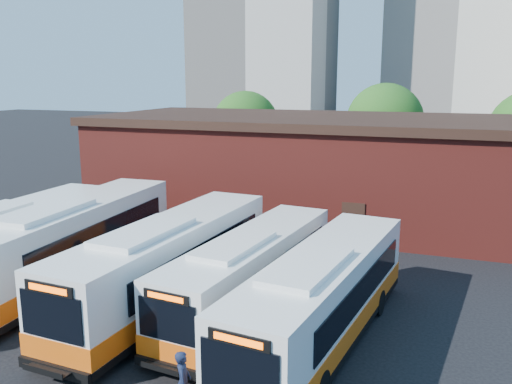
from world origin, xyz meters
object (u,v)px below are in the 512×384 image
(bus_west, at_px, (72,245))
(bus_mideast, at_px, (251,276))
(bus_farwest, at_px, (13,241))
(bus_east, at_px, (322,302))
(transit_worker, at_px, (183,382))
(bus_midwest, at_px, (169,267))

(bus_west, xyz_separation_m, bus_mideast, (8.45, -0.28, -0.23))
(bus_farwest, relative_size, bus_east, 0.97)
(bus_east, xyz_separation_m, transit_worker, (-2.55, -5.01, -0.61))
(bus_farwest, xyz_separation_m, bus_west, (3.28, -0.00, 0.17))
(bus_west, bearing_deg, bus_mideast, -4.25)
(transit_worker, bearing_deg, bus_farwest, 35.99)
(bus_west, distance_m, bus_midwest, 5.36)
(bus_mideast, relative_size, bus_east, 0.94)
(bus_midwest, xyz_separation_m, bus_mideast, (3.17, 0.60, -0.18))
(bus_mideast, bearing_deg, bus_west, -175.97)
(bus_midwest, bearing_deg, transit_worker, -54.57)
(bus_east, bearing_deg, bus_midwest, 177.18)
(bus_east, height_order, transit_worker, bus_east)
(bus_east, bearing_deg, transit_worker, -110.34)
(transit_worker, bearing_deg, bus_midwest, 7.24)
(bus_farwest, bearing_deg, transit_worker, -29.47)
(bus_midwest, distance_m, transit_worker, 7.17)
(bus_west, bearing_deg, bus_farwest, 177.60)
(bus_mideast, bearing_deg, bus_midwest, -163.27)
(bus_midwest, height_order, transit_worker, bus_midwest)
(bus_midwest, bearing_deg, bus_west, 174.10)
(bus_mideast, xyz_separation_m, transit_worker, (0.60, -6.66, -0.53))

